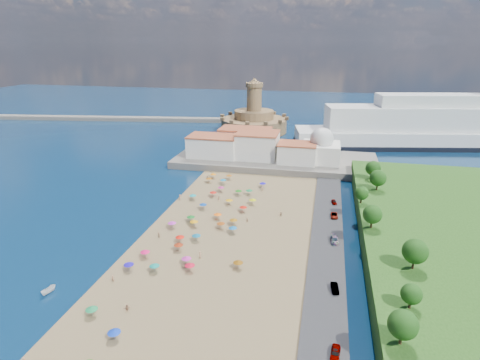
# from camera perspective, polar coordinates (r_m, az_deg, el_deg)

# --- Properties ---
(ground) EXTENTS (700.00, 700.00, 0.00)m
(ground) POSITION_cam_1_polar(r_m,az_deg,el_deg) (118.78, -4.51, -7.41)
(ground) COLOR #071938
(ground) RESTS_ON ground
(terrace) EXTENTS (90.00, 36.00, 3.00)m
(terrace) POSITION_cam_1_polar(r_m,az_deg,el_deg) (183.16, 5.06, 2.79)
(terrace) COLOR #59544C
(terrace) RESTS_ON ground
(jetty) EXTENTS (18.00, 70.00, 2.40)m
(jetty) POSITION_cam_1_polar(r_m,az_deg,el_deg) (220.11, 0.56, 5.59)
(jetty) COLOR #59544C
(jetty) RESTS_ON ground
(breakwater) EXTENTS (199.03, 34.77, 2.60)m
(breakwater) POSITION_cam_1_polar(r_m,az_deg,el_deg) (295.76, -16.67, 8.35)
(breakwater) COLOR #59544C
(breakwater) RESTS_ON ground
(waterfront_buildings) EXTENTS (57.00, 29.00, 11.00)m
(waterfront_buildings) POSITION_cam_1_polar(r_m,az_deg,el_deg) (184.09, 1.10, 5.00)
(waterfront_buildings) COLOR silver
(waterfront_buildings) RESTS_ON terrace
(domed_building) EXTENTS (16.00, 16.00, 15.00)m
(domed_building) POSITION_cam_1_polar(r_m,az_deg,el_deg) (177.96, 11.46, 4.48)
(domed_building) COLOR silver
(domed_building) RESTS_ON terrace
(fortress) EXTENTS (40.00, 40.00, 32.40)m
(fortress) POSITION_cam_1_polar(r_m,az_deg,el_deg) (247.73, 2.00, 8.42)
(fortress) COLOR olive
(fortress) RESTS_ON ground
(cruise_ship) EXTENTS (154.60, 51.47, 33.46)m
(cruise_ship) POSITION_cam_1_polar(r_m,az_deg,el_deg) (235.24, 27.00, 6.56)
(cruise_ship) COLOR black
(cruise_ship) RESTS_ON ground
(beach_parasols) EXTENTS (30.45, 116.23, 2.20)m
(beach_parasols) POSITION_cam_1_polar(r_m,az_deg,el_deg) (114.12, -6.29, -7.44)
(beach_parasols) COLOR gray
(beach_parasols) RESTS_ON beach
(beachgoers) EXTENTS (37.49, 101.54, 1.89)m
(beachgoers) POSITION_cam_1_polar(r_m,az_deg,el_deg) (121.91, -5.35, -6.12)
(beachgoers) COLOR tan
(beachgoers) RESTS_ON beach
(moored_boats) EXTENTS (4.66, 22.75, 1.47)m
(moored_boats) POSITION_cam_1_polar(r_m,az_deg,el_deg) (95.01, -28.67, -16.96)
(moored_boats) COLOR white
(moored_boats) RESTS_ON ground
(parked_cars) EXTENTS (2.49, 75.32, 1.44)m
(parked_cars) POSITION_cam_1_polar(r_m,az_deg,el_deg) (110.40, 13.29, -9.31)
(parked_cars) COLOR gray
(parked_cars) RESTS_ON promenade
(hillside_trees) EXTENTS (13.53, 104.79, 7.04)m
(hillside_trees) POSITION_cam_1_polar(r_m,az_deg,el_deg) (107.09, 20.20, -5.85)
(hillside_trees) COLOR #382314
(hillside_trees) RESTS_ON hillside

